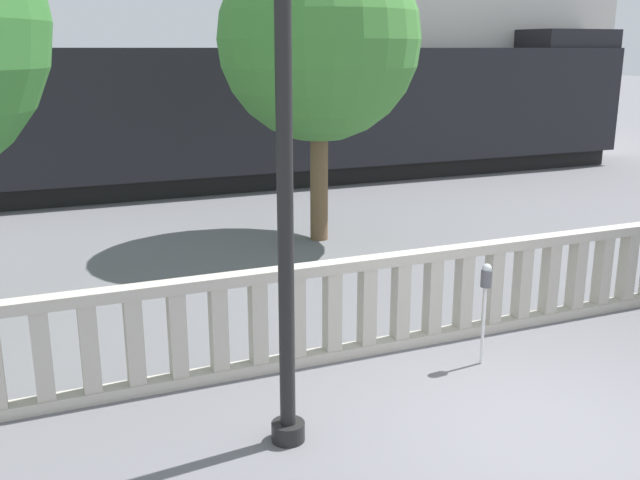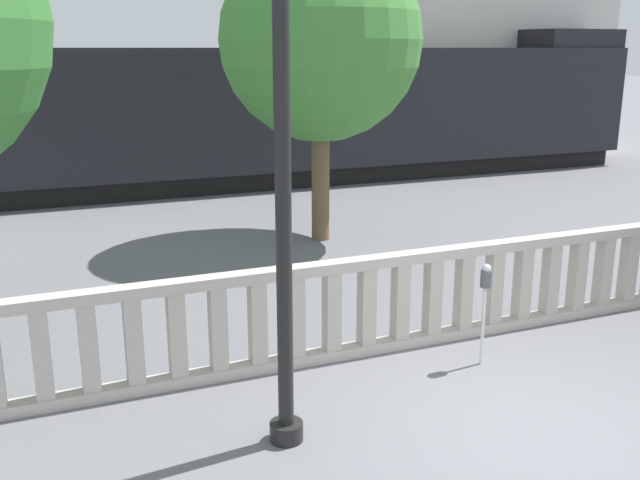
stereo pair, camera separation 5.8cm
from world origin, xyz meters
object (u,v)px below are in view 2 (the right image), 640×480
at_px(parking_meter, 485,287).
at_px(lamppost, 282,94).
at_px(train_near, 324,112).
at_px(train_far, 118,100).
at_px(tree_left, 321,40).

bearing_deg(parking_meter, lamppost, -165.15).
bearing_deg(train_near, train_far, 108.78).
xyz_separation_m(lamppost, train_far, (1.81, 27.18, -1.83)).
bearing_deg(tree_left, train_far, 94.72).
height_order(parking_meter, tree_left, tree_left).
bearing_deg(train_near, parking_meter, -104.14).
bearing_deg(lamppost, tree_left, 64.98).
distance_m(parking_meter, train_near, 13.65).
relative_size(parking_meter, train_far, 0.05).
bearing_deg(lamppost, train_near, 65.76).
distance_m(parking_meter, tree_left, 7.29).
height_order(parking_meter, train_far, train_far).
relative_size(lamppost, train_far, 0.22).
xyz_separation_m(train_near, train_far, (-4.49, 13.19, -0.36)).
distance_m(lamppost, tree_left, 8.16).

